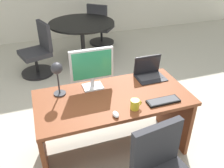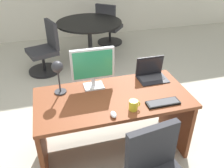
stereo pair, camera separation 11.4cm
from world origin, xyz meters
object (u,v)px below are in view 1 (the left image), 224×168
at_px(keyboard, 163,101).
at_px(monitor, 92,66).
at_px(laptop, 149,70).
at_px(mouse, 116,114).
at_px(meeting_table, 82,32).
at_px(desk, 112,112).
at_px(desk_lamp, 57,72).
at_px(meeting_chair_near, 38,54).
at_px(coffee_mug, 135,104).
at_px(meeting_chair_far, 100,29).

bearing_deg(keyboard, monitor, 140.00).
height_order(laptop, mouse, laptop).
height_order(mouse, meeting_table, mouse).
relative_size(desk, laptop, 4.84).
height_order(desk_lamp, meeting_chair_near, desk_lamp).
relative_size(mouse, desk_lamp, 0.25).
height_order(monitor, laptop, monitor).
bearing_deg(meeting_table, coffee_mug, -92.40).
xyz_separation_m(desk, meeting_chair_near, (-0.61, 2.12, -0.16)).
bearing_deg(monitor, desk_lamp, -172.75).
height_order(mouse, desk_lamp, desk_lamp).
xyz_separation_m(meeting_chair_near, meeting_chair_far, (1.40, 0.96, 0.00)).
bearing_deg(desk, monitor, 128.68).
relative_size(meeting_table, meeting_chair_near, 1.37).
xyz_separation_m(desk, desk_lamp, (-0.49, 0.14, 0.48)).
bearing_deg(desk_lamp, meeting_chair_far, 66.66).
xyz_separation_m(keyboard, meeting_chair_far, (0.37, 3.37, -0.40)).
bearing_deg(meeting_table, desk, -95.55).
xyz_separation_m(desk_lamp, meeting_table, (0.72, 2.26, -0.43)).
relative_size(monitor, keyboard, 1.38).
height_order(laptop, keyboard, laptop).
distance_m(desk, coffee_mug, 0.42).
bearing_deg(desk, coffee_mug, -68.15).
bearing_deg(meeting_table, meeting_chair_near, -162.07).
xyz_separation_m(laptop, meeting_chair_near, (-1.12, 1.91, -0.46)).
xyz_separation_m(keyboard, coffee_mug, (-0.30, -0.01, 0.04)).
bearing_deg(monitor, laptop, 2.78).
relative_size(monitor, mouse, 4.88).
relative_size(laptop, desk_lamp, 0.87).
bearing_deg(desk, mouse, -103.10).
distance_m(desk, meeting_chair_near, 2.21).
bearing_deg(desk, laptop, 22.72).
distance_m(mouse, meeting_table, 2.76).
relative_size(monitor, meeting_chair_near, 0.49).
distance_m(monitor, meeting_chair_near, 2.09).
height_order(keyboard, meeting_chair_far, meeting_chair_far).
height_order(keyboard, meeting_table, keyboard).
height_order(monitor, meeting_chair_far, monitor).
height_order(meeting_chair_near, meeting_chair_far, meeting_chair_far).
xyz_separation_m(keyboard, desk_lamp, (-0.90, 0.43, 0.25)).
bearing_deg(monitor, meeting_chair_near, 103.54).
relative_size(laptop, meeting_table, 0.26).
bearing_deg(laptop, desk_lamp, -175.67).
height_order(coffee_mug, meeting_chair_far, meeting_chair_far).
distance_m(laptop, meeting_chair_near, 2.26).
height_order(desk, keyboard, keyboard).
distance_m(monitor, meeting_table, 2.28).
height_order(meeting_table, meeting_chair_near, meeting_chair_near).
relative_size(desk, mouse, 16.90).
relative_size(meeting_table, meeting_chair_far, 1.33).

